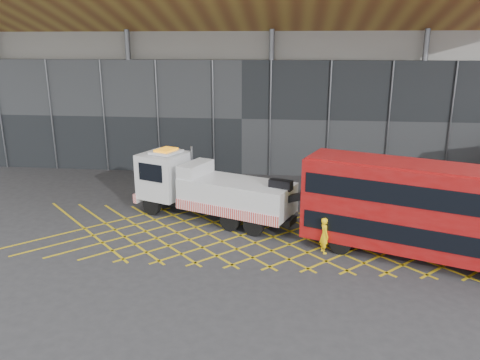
# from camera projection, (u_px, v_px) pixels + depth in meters

# --- Properties ---
(ground_plane) EXTENTS (120.00, 120.00, 0.00)m
(ground_plane) POSITION_uv_depth(u_px,v_px,m) (177.00, 233.00, 23.27)
(ground_plane) COLOR #2A2A2D
(road_markings) EXTENTS (27.96, 7.16, 0.01)m
(road_markings) POSITION_uv_depth(u_px,v_px,m) (290.00, 238.00, 22.66)
(road_markings) COLOR gold
(road_markings) RESTS_ON ground_plane
(construction_building) EXTENTS (55.00, 23.97, 18.00)m
(construction_building) POSITION_uv_depth(u_px,v_px,m) (250.00, 45.00, 38.10)
(construction_building) COLOR gray
(construction_building) RESTS_ON ground_plane
(recovery_truck) EXTENTS (10.09, 5.52, 3.60)m
(recovery_truck) POSITION_uv_depth(u_px,v_px,m) (208.00, 188.00, 24.81)
(recovery_truck) COLOR black
(recovery_truck) RESTS_ON ground_plane
(bus_towed) EXTENTS (10.56, 6.01, 4.24)m
(bus_towed) POSITION_uv_depth(u_px,v_px,m) (426.00, 209.00, 19.71)
(bus_towed) COLOR maroon
(bus_towed) RESTS_ON ground_plane
(worker) EXTENTS (0.56, 0.70, 1.66)m
(worker) POSITION_uv_depth(u_px,v_px,m) (324.00, 235.00, 20.83)
(worker) COLOR yellow
(worker) RESTS_ON ground_plane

